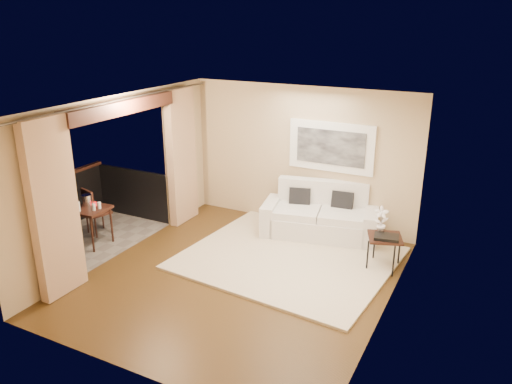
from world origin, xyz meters
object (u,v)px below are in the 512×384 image
Objects in this scene: orchid at (381,220)px; balcony_chair_near at (32,228)px; sofa at (320,218)px; side_table at (385,240)px; bistro_table at (90,213)px; balcony_chair_far at (93,208)px; ice_bucket at (87,200)px.

orchid is 5.81m from balcony_chair_near.
side_table is at bearing -40.96° from sofa.
sofa is 3.20× the size of bistro_table.
balcony_chair_far reaches higher than balcony_chair_near.
ice_bucket is (0.15, -0.27, 0.28)m from balcony_chair_far.
orchid reaches higher than ice_bucket.
orchid is (1.26, -0.64, 0.43)m from sofa.
bistro_table is (-4.75, -1.57, -0.18)m from orchid.
balcony_chair_near is (-0.55, -0.79, -0.10)m from bistro_table.
balcony_chair_near is (-5.30, -2.36, -0.28)m from orchid.
balcony_chair_far reaches higher than bistro_table.
bistro_table is 0.79× the size of balcony_chair_near.
balcony_chair_far is 4.51× the size of ice_bucket.
ice_bucket is at bearing -162.95° from orchid.
side_table is 5.19m from ice_bucket.
balcony_chair_far is (-0.28, 0.34, -0.09)m from bistro_table.
balcony_chair_far is at bearing 129.25° from bistro_table.
sofa reaches higher than balcony_chair_near.
balcony_chair_far is at bearing 118.91° from ice_bucket.
ice_bucket is at bearing 150.28° from bistro_table.
balcony_chair_near is 1.00m from ice_bucket.
balcony_chair_near is (-0.27, -1.13, -0.01)m from balcony_chair_far.
balcony_chair_far is 0.41m from ice_bucket.
bistro_table is at bearing -29.72° from ice_bucket.
sofa is 3.36× the size of side_table.
balcony_chair_near is at bearing -124.85° from bistro_table.
ice_bucket is (-0.13, 0.08, 0.18)m from bistro_table.
ice_bucket is at bearing 58.09° from balcony_chair_near.
side_table is at bearing 16.44° from balcony_chair_near.
side_table is 0.73× the size of balcony_chair_far.
balcony_chair_near is at bearing -156.00° from orchid.
side_table is at bearing 16.73° from bistro_table.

